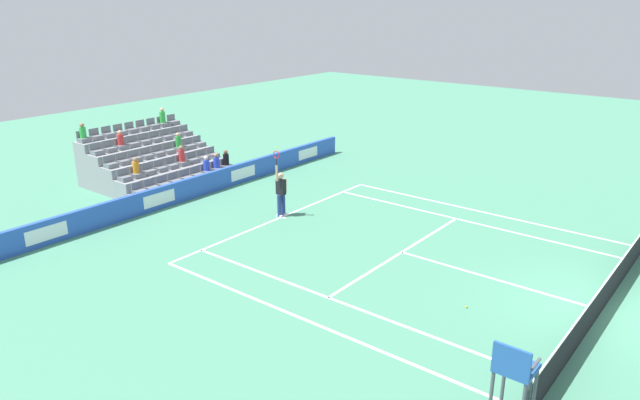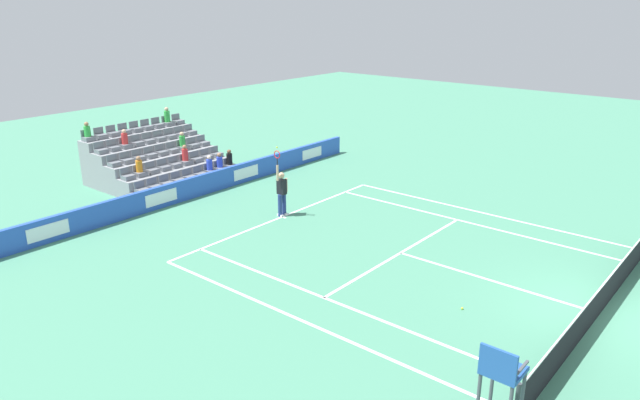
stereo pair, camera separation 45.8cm
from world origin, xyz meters
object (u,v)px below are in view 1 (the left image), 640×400
tennis_net (605,295)px  tennis_player (281,192)px  loose_tennis_ball (466,307)px  umpire_chair (513,380)px

tennis_net → tennis_player: (-0.12, -12.00, 0.50)m
tennis_player → loose_tennis_ball: size_ratio=41.97×
tennis_net → tennis_player: bearing=-90.6°
tennis_net → tennis_player: tennis_player is taller
tennis_player → loose_tennis_ball: tennis_player is taller
tennis_net → loose_tennis_ball: (2.19, -3.01, -0.46)m
tennis_net → umpire_chair: size_ratio=5.12×
tennis_net → loose_tennis_ball: tennis_net is taller
tennis_net → umpire_chair: 6.84m
umpire_chair → loose_tennis_ball: umpire_chair is taller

